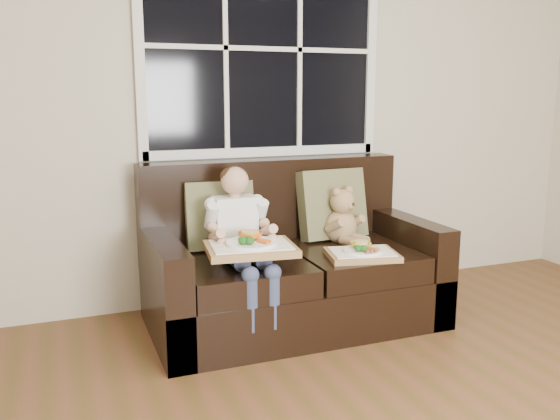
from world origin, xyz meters
name	(u,v)px	position (x,y,z in m)	size (l,w,h in m)	color
window_back	(263,49)	(-0.24, 2.48, 1.65)	(1.62, 0.04, 1.37)	black
loveseat	(289,271)	(-0.24, 2.02, 0.31)	(1.70, 0.92, 0.96)	black
pillow_left	(220,216)	(-0.63, 2.17, 0.65)	(0.42, 0.22, 0.42)	#61633D
pillow_right	(332,204)	(0.11, 2.17, 0.67)	(0.46, 0.23, 0.46)	#61633D
child	(240,228)	(-0.59, 1.90, 0.63)	(0.35, 0.58, 0.80)	white
teddy_bear	(342,219)	(0.12, 2.05, 0.59)	(0.25, 0.30, 0.37)	tan
tray_left	(251,246)	(-0.60, 1.69, 0.58)	(0.51, 0.41, 0.11)	#A07548
tray_right	(362,253)	(0.07, 1.68, 0.48)	(0.45, 0.38, 0.09)	#A07548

